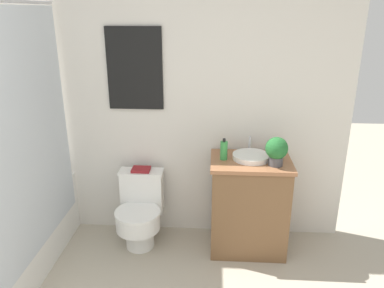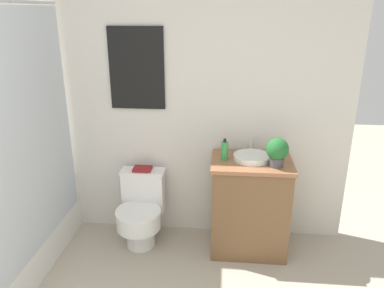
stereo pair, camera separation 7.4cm
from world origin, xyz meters
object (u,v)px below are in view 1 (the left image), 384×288
(potted_plant, at_px, (277,150))
(book_on_tank, at_px, (141,169))
(toilet, at_px, (140,211))
(soap_bottle, at_px, (224,150))
(sink, at_px, (251,156))

(potted_plant, relative_size, book_on_tank, 1.46)
(toilet, height_order, soap_bottle, soap_bottle)
(toilet, distance_m, potted_plant, 1.25)
(sink, bearing_deg, soap_bottle, -174.23)
(toilet, xyz_separation_m, potted_plant, (1.09, -0.09, 0.62))
(soap_bottle, xyz_separation_m, book_on_tank, (-0.69, 0.12, -0.24))
(book_on_tank, bearing_deg, toilet, -90.00)
(potted_plant, bearing_deg, soap_bottle, 166.22)
(toilet, xyz_separation_m, book_on_tank, (-0.00, 0.13, 0.33))
(sink, bearing_deg, potted_plant, -34.00)
(sink, distance_m, potted_plant, 0.24)
(toilet, height_order, potted_plant, potted_plant)
(potted_plant, xyz_separation_m, book_on_tank, (-1.09, 0.22, -0.29))
(soap_bottle, bearing_deg, potted_plant, -13.78)
(sink, relative_size, book_on_tank, 2.14)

